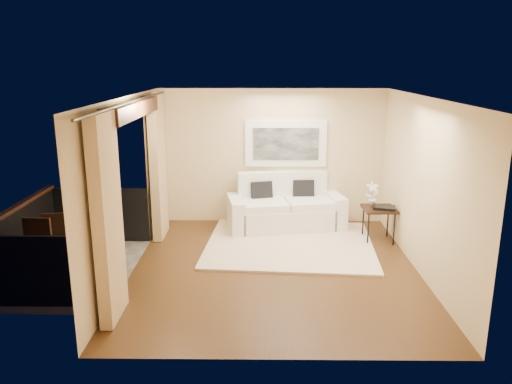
{
  "coord_description": "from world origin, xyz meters",
  "views": [
    {
      "loc": [
        -0.22,
        -7.38,
        3.2
      ],
      "look_at": [
        -0.31,
        0.83,
        1.05
      ],
      "focal_mm": 35.0,
      "sensor_mm": 36.0,
      "label": 1
    }
  ],
  "objects_px": {
    "balcony_chair_far": "(57,234)",
    "orchid": "(373,194)",
    "sofa": "(285,209)",
    "bistro_table": "(96,229)",
    "balcony_chair_near": "(36,246)",
    "ice_bucket": "(89,215)",
    "side_table": "(379,211)"
  },
  "relations": [
    {
      "from": "sofa",
      "to": "balcony_chair_near",
      "type": "bearing_deg",
      "value": -155.68
    },
    {
      "from": "sofa",
      "to": "bistro_table",
      "type": "xyz_separation_m",
      "value": [
        -3.0,
        -2.28,
        0.35
      ]
    },
    {
      "from": "bistro_table",
      "to": "side_table",
      "type": "bearing_deg",
      "value": 17.98
    },
    {
      "from": "side_table",
      "to": "bistro_table",
      "type": "distance_m",
      "value": 4.92
    },
    {
      "from": "side_table",
      "to": "orchid",
      "type": "relative_size",
      "value": 1.37
    },
    {
      "from": "orchid",
      "to": "bistro_table",
      "type": "bearing_deg",
      "value": -160.31
    },
    {
      "from": "side_table",
      "to": "orchid",
      "type": "bearing_deg",
      "value": 134.04
    },
    {
      "from": "balcony_chair_near",
      "to": "ice_bucket",
      "type": "relative_size",
      "value": 4.84
    },
    {
      "from": "balcony_chair_far",
      "to": "balcony_chair_near",
      "type": "distance_m",
      "value": 0.63
    },
    {
      "from": "ice_bucket",
      "to": "side_table",
      "type": "bearing_deg",
      "value": 16.1
    },
    {
      "from": "balcony_chair_near",
      "to": "sofa",
      "type": "bearing_deg",
      "value": 37.12
    },
    {
      "from": "balcony_chair_far",
      "to": "ice_bucket",
      "type": "bearing_deg",
      "value": 151.69
    },
    {
      "from": "sofa",
      "to": "orchid",
      "type": "relative_size",
      "value": 5.13
    },
    {
      "from": "balcony_chair_far",
      "to": "ice_bucket",
      "type": "distance_m",
      "value": 0.75
    },
    {
      "from": "sofa",
      "to": "bistro_table",
      "type": "bearing_deg",
      "value": -152.56
    },
    {
      "from": "sofa",
      "to": "side_table",
      "type": "height_order",
      "value": "sofa"
    },
    {
      "from": "balcony_chair_near",
      "to": "bistro_table",
      "type": "bearing_deg",
      "value": 23.3
    },
    {
      "from": "side_table",
      "to": "bistro_table",
      "type": "height_order",
      "value": "bistro_table"
    },
    {
      "from": "balcony_chair_near",
      "to": "ice_bucket",
      "type": "height_order",
      "value": "ice_bucket"
    },
    {
      "from": "side_table",
      "to": "balcony_chair_far",
      "type": "relative_size",
      "value": 0.7
    },
    {
      "from": "side_table",
      "to": "balcony_chair_far",
      "type": "xyz_separation_m",
      "value": [
        -5.42,
        -1.19,
        -0.05
      ]
    },
    {
      "from": "bistro_table",
      "to": "balcony_chair_near",
      "type": "bearing_deg",
      "value": -159.64
    },
    {
      "from": "side_table",
      "to": "ice_bucket",
      "type": "relative_size",
      "value": 3.15
    },
    {
      "from": "orchid",
      "to": "balcony_chair_near",
      "type": "height_order",
      "value": "orchid"
    },
    {
      "from": "sofa",
      "to": "bistro_table",
      "type": "relative_size",
      "value": 2.84
    },
    {
      "from": "bistro_table",
      "to": "ice_bucket",
      "type": "distance_m",
      "value": 0.26
    },
    {
      "from": "orchid",
      "to": "bistro_table",
      "type": "xyz_separation_m",
      "value": [
        -4.56,
        -1.63,
        -0.13
      ]
    },
    {
      "from": "balcony_chair_far",
      "to": "orchid",
      "type": "bearing_deg",
      "value": -176.59
    },
    {
      "from": "ice_bucket",
      "to": "orchid",
      "type": "bearing_deg",
      "value": 17.75
    },
    {
      "from": "bistro_table",
      "to": "orchid",
      "type": "bearing_deg",
      "value": 19.69
    },
    {
      "from": "sofa",
      "to": "balcony_chair_far",
      "type": "xyz_separation_m",
      "value": [
        -3.74,
        -1.96,
        0.14
      ]
    },
    {
      "from": "sofa",
      "to": "ice_bucket",
      "type": "relative_size",
      "value": 11.79
    }
  ]
}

